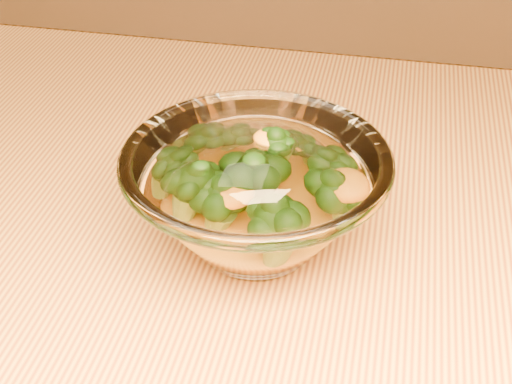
% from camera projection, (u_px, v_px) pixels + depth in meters
% --- Properties ---
extents(table, '(1.20, 0.80, 0.75)m').
position_uv_depth(table, '(102.00, 358.00, 0.59)').
color(table, gold).
rests_on(table, ground).
extents(glass_bowl, '(0.20, 0.20, 0.09)m').
position_uv_depth(glass_bowl, '(256.00, 197.00, 0.52)').
color(glass_bowl, white).
rests_on(glass_bowl, table).
extents(cheese_sauce, '(0.10, 0.10, 0.03)m').
position_uv_depth(cheese_sauce, '(256.00, 216.00, 0.53)').
color(cheese_sauce, orange).
rests_on(cheese_sauce, glass_bowl).
extents(broccoli_heap, '(0.15, 0.13, 0.06)m').
position_uv_depth(broccoli_heap, '(254.00, 185.00, 0.52)').
color(broccoli_heap, black).
rests_on(broccoli_heap, cheese_sauce).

